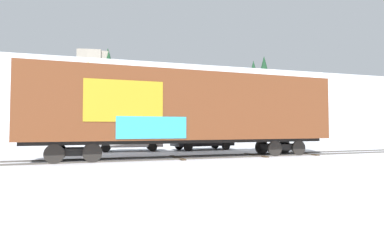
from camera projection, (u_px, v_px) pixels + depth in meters
name	position (u px, v px, depth m)	size (l,w,h in m)	color
ground_plane	(202.00, 158.00, 17.28)	(260.00, 260.00, 0.00)	silver
track	(188.00, 157.00, 17.05)	(60.02, 3.94, 0.08)	#4C4742
freight_car	(189.00, 108.00, 17.17)	(17.21, 3.36, 4.96)	brown
flagpole	(88.00, 91.00, 28.35)	(0.18, 1.69, 7.92)	silver
hillside	(124.00, 107.00, 71.97)	(155.69, 42.25, 18.09)	silver
parked_car_silver	(128.00, 140.00, 22.17)	(4.86, 2.19, 1.58)	#B7BABF
parked_car_black	(202.00, 139.00, 23.54)	(4.88, 2.45, 1.63)	black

